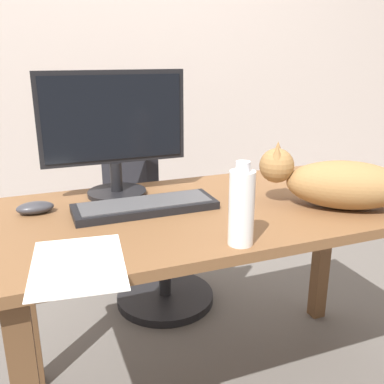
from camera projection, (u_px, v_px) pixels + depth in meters
name	position (u px, v px, depth m)	size (l,w,h in m)	color
back_wall	(116.00, 35.00, 2.58)	(6.00, 0.04, 2.60)	beige
desk	(224.00, 237.00, 1.43)	(1.39, 0.68, 0.73)	brown
office_chair	(156.00, 232.00, 2.05)	(0.51, 0.48, 0.91)	black
monitor	(114.00, 129.00, 1.42)	(0.48, 0.20, 0.42)	black
keyboard	(145.00, 206.00, 1.34)	(0.44, 0.15, 0.03)	black
cat	(338.00, 183.00, 1.35)	(0.51, 0.38, 0.20)	olive
computer_mouse	(35.00, 208.00, 1.31)	(0.11, 0.06, 0.04)	#333338
paper_sheet	(78.00, 264.00, 1.00)	(0.21, 0.30, 0.00)	white
water_bottle	(242.00, 207.00, 1.08)	(0.06, 0.06, 0.22)	silver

